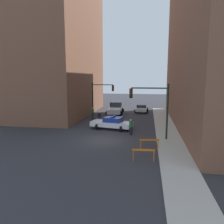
{
  "coord_description": "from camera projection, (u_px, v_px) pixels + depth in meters",
  "views": [
    {
      "loc": [
        4.12,
        -19.54,
        5.89
      ],
      "look_at": [
        -0.03,
        5.3,
        1.9
      ],
      "focal_mm": 35.0,
      "sensor_mm": 36.0,
      "label": 1
    }
  ],
  "objects": [
    {
      "name": "barrier_mid",
      "position": [
        149.0,
        142.0,
        17.91
      ],
      "size": [
        1.58,
        0.44,
        0.9
      ],
      "rotation": [
        0.0,
        0.0,
        0.19
      ],
      "color": "orange",
      "rests_on": "ground_plane"
    },
    {
      "name": "ground_plane",
      "position": [
        103.0,
        140.0,
        20.63
      ],
      "size": [
        120.0,
        120.0,
        0.0
      ],
      "primitive_type": "plane",
      "color": "#2D2D33"
    },
    {
      "name": "barrier_front",
      "position": [
        144.0,
        153.0,
        15.42
      ],
      "size": [
        1.6,
        0.3,
        0.9
      ],
      "rotation": [
        0.0,
        0.0,
        0.09
      ],
      "color": "orange",
      "rests_on": "ground_plane"
    },
    {
      "name": "traffic_light_far",
      "position": [
        99.0,
        94.0,
        33.43
      ],
      "size": [
        3.44,
        0.35,
        5.2
      ],
      "color": "black",
      "rests_on": "ground_plane"
    },
    {
      "name": "white_truck",
      "position": [
        115.0,
        109.0,
        35.45
      ],
      "size": [
        2.8,
        5.48,
        1.9
      ],
      "rotation": [
        0.0,
        0.0,
        0.04
      ],
      "color": "silver",
      "rests_on": "ground_plane"
    },
    {
      "name": "sidewalk_right",
      "position": [
        171.0,
        143.0,
        19.61
      ],
      "size": [
        2.4,
        44.0,
        0.12
      ],
      "color": "#B2ADA3",
      "rests_on": "ground_plane"
    },
    {
      "name": "parked_car_near",
      "position": [
        142.0,
        108.0,
        37.52
      ],
      "size": [
        2.35,
        4.34,
        1.31
      ],
      "rotation": [
        0.0,
        0.0,
        -0.03
      ],
      "color": "silver",
      "rests_on": "ground_plane"
    },
    {
      "name": "pedestrian_sidewalk",
      "position": [
        131.0,
        127.0,
        22.56
      ],
      "size": [
        0.5,
        0.5,
        1.66
      ],
      "rotation": [
        0.0,
        0.0,
        0.65
      ],
      "color": "black",
      "rests_on": "ground_plane"
    },
    {
      "name": "pedestrian_corner",
      "position": [
        93.0,
        113.0,
        31.3
      ],
      "size": [
        0.44,
        0.44,
        1.66
      ],
      "rotation": [
        0.0,
        0.0,
        3.42
      ],
      "color": "#382D23",
      "rests_on": "ground_plane"
    },
    {
      "name": "police_car",
      "position": [
        112.0,
        123.0,
        25.08
      ],
      "size": [
        4.97,
        2.93,
        1.52
      ],
      "rotation": [
        0.0,
        0.0,
        1.37
      ],
      "color": "white",
      "rests_on": "ground_plane"
    },
    {
      "name": "building_corner_left",
      "position": [
        47.0,
        46.0,
        34.53
      ],
      "size": [
        14.0,
        20.0,
        21.51
      ],
      "color": "brown",
      "rests_on": "ground_plane"
    },
    {
      "name": "traffic_light_near",
      "position": [
        155.0,
        103.0,
        20.34
      ],
      "size": [
        3.64,
        0.35,
        5.2
      ],
      "color": "black",
      "rests_on": "sidewalk_right"
    },
    {
      "name": "pedestrian_crossing",
      "position": [
        99.0,
        118.0,
        27.57
      ],
      "size": [
        0.48,
        0.48,
        1.66
      ],
      "rotation": [
        0.0,
        0.0,
        5.16
      ],
      "color": "#474C66",
      "rests_on": "ground_plane"
    }
  ]
}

